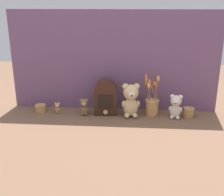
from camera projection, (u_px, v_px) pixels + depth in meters
The scene contains 10 objects.
ground_plane at pixel (112, 116), 2.19m from camera, with size 4.00×4.00×0.00m, color brown.
backdrop_wall at pixel (113, 61), 2.22m from camera, with size 1.65×0.02×0.79m.
teddy_bear_large at pixel (131, 100), 2.13m from camera, with size 0.14×0.13×0.26m.
teddy_bear_medium at pixel (176, 106), 2.11m from camera, with size 0.10×0.10×0.19m.
teddy_bear_small at pixel (84, 107), 2.19m from camera, with size 0.07×0.07×0.13m.
teddy_bear_tiny at pixel (58, 108), 2.22m from camera, with size 0.05×0.05×0.09m.
flower_vase at pixel (152, 103), 2.18m from camera, with size 0.12×0.15×0.33m.
vintage_radio at pixel (106, 97), 2.18m from camera, with size 0.18×0.11×0.28m.
decorative_tin_tall at pixel (41, 108), 2.26m from camera, with size 0.09×0.09×0.06m.
decorative_tin_short at pixel (189, 112), 2.15m from camera, with size 0.08×0.08×0.07m.
Camera 1 is at (0.16, -2.02, 0.84)m, focal length 45.00 mm.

